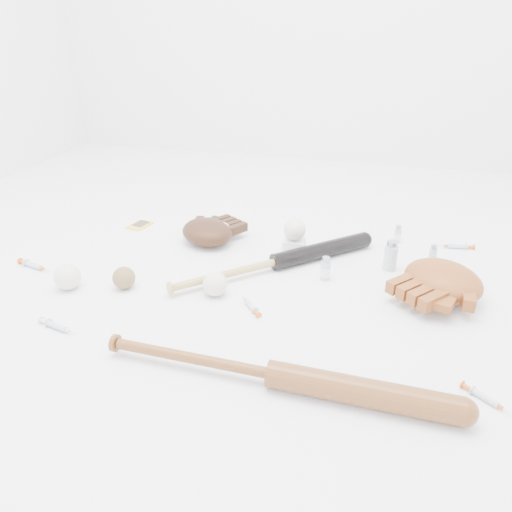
% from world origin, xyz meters
% --- Properties ---
extents(bat_dark, '(0.62, 0.59, 0.06)m').
position_xyz_m(bat_dark, '(0.10, 0.11, 0.03)').
color(bat_dark, black).
rests_on(bat_dark, ground).
extents(bat_wood, '(0.88, 0.09, 0.06)m').
position_xyz_m(bat_wood, '(0.22, -0.45, 0.03)').
color(bat_wood, brown).
rests_on(bat_wood, ground).
extents(glove_dark, '(0.34, 0.34, 0.09)m').
position_xyz_m(glove_dark, '(-0.20, 0.26, 0.04)').
color(glove_dark, '#321B0D').
rests_on(glove_dark, ground).
extents(glove_tan, '(0.41, 0.41, 0.11)m').
position_xyz_m(glove_tan, '(0.62, 0.09, 0.05)').
color(glove_tan, brown).
rests_on(glove_tan, ground).
extents(trading_card, '(0.09, 0.11, 0.01)m').
position_xyz_m(trading_card, '(-0.52, 0.33, 0.00)').
color(trading_card, gold).
rests_on(trading_card, ground).
extents(pedestal, '(0.08, 0.08, 0.04)m').
position_xyz_m(pedestal, '(0.13, 0.28, 0.02)').
color(pedestal, white).
rests_on(pedestal, ground).
extents(baseball_on_pedestal, '(0.08, 0.08, 0.08)m').
position_xyz_m(baseball_on_pedestal, '(0.13, 0.28, 0.08)').
color(baseball_on_pedestal, silver).
rests_on(baseball_on_pedestal, pedestal).
extents(baseball_left, '(0.08, 0.08, 0.08)m').
position_xyz_m(baseball_left, '(-0.50, -0.18, 0.04)').
color(baseball_left, silver).
rests_on(baseball_left, ground).
extents(baseball_upper, '(0.07, 0.07, 0.07)m').
position_xyz_m(baseball_upper, '(-0.15, 0.29, 0.04)').
color(baseball_upper, silver).
rests_on(baseball_upper, ground).
extents(baseball_mid, '(0.08, 0.08, 0.08)m').
position_xyz_m(baseball_mid, '(-0.04, -0.10, 0.04)').
color(baseball_mid, silver).
rests_on(baseball_mid, ground).
extents(baseball_aged, '(0.07, 0.07, 0.07)m').
position_xyz_m(baseball_aged, '(-0.33, -0.13, 0.04)').
color(baseball_aged, brown).
rests_on(baseball_aged, ground).
extents(syringe_0, '(0.15, 0.06, 0.02)m').
position_xyz_m(syringe_0, '(-0.40, -0.38, 0.01)').
color(syringe_0, '#ADBCC6').
rests_on(syringe_0, ground).
extents(syringe_1, '(0.10, 0.12, 0.02)m').
position_xyz_m(syringe_1, '(0.08, -0.14, 0.01)').
color(syringe_1, '#ADBCC6').
rests_on(syringe_1, ground).
extents(syringe_2, '(0.11, 0.16, 0.02)m').
position_xyz_m(syringe_2, '(0.17, 0.25, 0.01)').
color(syringe_2, '#ADBCC6').
rests_on(syringe_2, ground).
extents(syringe_3, '(0.12, 0.10, 0.02)m').
position_xyz_m(syringe_3, '(0.69, -0.37, 0.01)').
color(syringe_3, '#ADBCC6').
rests_on(syringe_3, ground).
extents(syringe_4, '(0.15, 0.05, 0.02)m').
position_xyz_m(syringe_4, '(0.70, 0.45, 0.01)').
color(syringe_4, '#ADBCC6').
rests_on(syringe_4, ground).
extents(syringe_5, '(0.16, 0.06, 0.02)m').
position_xyz_m(syringe_5, '(-0.70, -0.09, 0.01)').
color(syringe_5, '#ADBCC6').
rests_on(syringe_5, ground).
extents(vial_0, '(0.03, 0.03, 0.07)m').
position_xyz_m(vial_0, '(0.49, 0.45, 0.03)').
color(vial_0, '#B1BBC2').
rests_on(vial_0, ground).
extents(vial_1, '(0.03, 0.03, 0.07)m').
position_xyz_m(vial_1, '(0.61, 0.30, 0.03)').
color(vial_1, '#B1BBC2').
rests_on(vial_1, ground).
extents(vial_2, '(0.03, 0.03, 0.08)m').
position_xyz_m(vial_2, '(0.27, 0.09, 0.04)').
color(vial_2, '#B1BBC2').
rests_on(vial_2, ground).
extents(vial_3, '(0.04, 0.04, 0.10)m').
position_xyz_m(vial_3, '(0.47, 0.22, 0.05)').
color(vial_3, '#B1BBC2').
rests_on(vial_3, ground).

